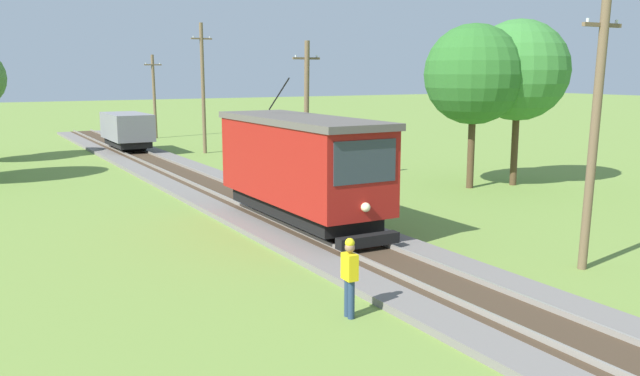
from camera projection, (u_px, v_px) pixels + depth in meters
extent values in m
cube|color=maroon|center=(300.00, 162.00, 22.45)|extent=(2.50, 8.00, 2.60)
cube|color=#56514C|center=(300.00, 120.00, 22.20)|extent=(2.60, 8.32, 0.22)
cube|color=black|center=(300.00, 207.00, 22.72)|extent=(2.10, 7.04, 0.44)
cube|color=#2D3842|center=(365.00, 162.00, 18.92)|extent=(2.10, 0.03, 1.25)
cube|color=#2D3842|center=(332.00, 149.00, 22.99)|extent=(0.02, 6.72, 1.04)
sphere|color=#F4EAB2|center=(366.00, 207.00, 19.11)|extent=(0.28, 0.28, 0.28)
cylinder|color=black|center=(279.00, 94.00, 23.44)|extent=(0.05, 1.67, 1.19)
cube|color=black|center=(368.00, 240.00, 19.15)|extent=(2.00, 0.36, 0.32)
cylinder|color=black|center=(334.00, 220.00, 20.79)|extent=(1.54, 0.80, 0.80)
cylinder|color=black|center=(272.00, 197.00, 24.64)|extent=(1.54, 0.80, 0.80)
cube|color=slate|center=(127.00, 126.00, 43.68)|extent=(2.40, 5.20, 1.70)
cube|color=black|center=(128.00, 143.00, 43.86)|extent=(2.02, 4.78, 0.38)
cylinder|color=black|center=(134.00, 145.00, 42.52)|extent=(1.54, 0.76, 0.76)
cylinder|color=black|center=(122.00, 141.00, 45.20)|extent=(1.54, 0.76, 0.76)
cylinder|color=brown|center=(594.00, 134.00, 17.38)|extent=(0.24, 0.43, 7.36)
cube|color=brown|center=(602.00, 25.00, 16.90)|extent=(1.40, 0.10, 0.10)
cylinder|color=silver|center=(588.00, 20.00, 16.62)|extent=(0.08, 0.08, 0.10)
cylinder|color=silver|center=(616.00, 22.00, 17.15)|extent=(0.08, 0.08, 0.10)
cylinder|color=brown|center=(306.00, 114.00, 31.17)|extent=(0.24, 0.43, 6.73)
cube|color=brown|center=(306.00, 58.00, 30.73)|extent=(1.40, 0.10, 0.10)
cylinder|color=silver|center=(296.00, 56.00, 30.45)|extent=(0.08, 0.08, 0.10)
cylinder|color=silver|center=(317.00, 56.00, 30.98)|extent=(0.08, 0.08, 0.10)
cylinder|color=brown|center=(203.00, 89.00, 43.32)|extent=(0.24, 0.33, 8.44)
cube|color=brown|center=(202.00, 39.00, 42.76)|extent=(1.40, 0.10, 0.10)
cylinder|color=silver|center=(193.00, 37.00, 42.48)|extent=(0.08, 0.08, 0.10)
cylinder|color=silver|center=(210.00, 37.00, 43.01)|extent=(0.08, 0.08, 0.10)
cylinder|color=brown|center=(154.00, 97.00, 53.55)|extent=(0.24, 0.44, 6.69)
cube|color=brown|center=(153.00, 65.00, 53.12)|extent=(1.40, 0.10, 0.10)
cylinder|color=silver|center=(146.00, 63.00, 52.83)|extent=(0.08, 0.08, 0.10)
cylinder|color=silver|center=(160.00, 64.00, 53.37)|extent=(0.08, 0.08, 0.10)
cylinder|color=navy|center=(348.00, 297.00, 14.50)|extent=(0.15, 0.15, 0.86)
cylinder|color=navy|center=(351.00, 300.00, 14.36)|extent=(0.15, 0.15, 0.86)
cube|color=yellow|center=(350.00, 267.00, 14.31)|extent=(0.26, 0.39, 0.58)
sphere|color=#936B51|center=(350.00, 247.00, 14.23)|extent=(0.22, 0.22, 0.22)
sphere|color=yellow|center=(350.00, 243.00, 14.22)|extent=(0.21, 0.21, 0.21)
cylinder|color=#4C3823|center=(471.00, 150.00, 30.48)|extent=(0.32, 0.32, 3.50)
sphere|color=#2D6B28|center=(474.00, 74.00, 29.89)|extent=(4.53, 4.53, 4.53)
cylinder|color=#4C3823|center=(515.00, 147.00, 31.25)|extent=(0.32, 0.32, 3.63)
sphere|color=#387A33|center=(519.00, 70.00, 30.64)|extent=(4.66, 4.66, 4.66)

